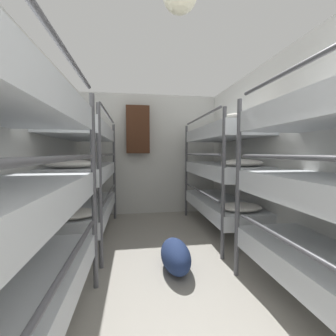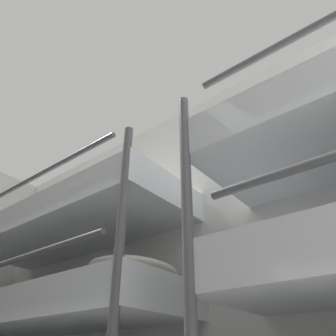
{
  "view_description": "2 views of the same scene",
  "coord_description": "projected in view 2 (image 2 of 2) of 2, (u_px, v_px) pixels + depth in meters",
  "views": [
    {
      "loc": [
        -0.33,
        0.34,
        1.22
      ],
      "look_at": [
        0.06,
        2.82,
        1.04
      ],
      "focal_mm": 24.0,
      "sensor_mm": 36.0,
      "label": 1
    },
    {
      "loc": [
        -0.27,
        1.73,
        0.65
      ],
      "look_at": [
        0.8,
        2.56,
        1.48
      ],
      "focal_mm": 35.0,
      "sensor_mm": 36.0,
      "label": 2
    }
  ],
  "objects": [
    {
      "name": "bunk_stack_right_far",
      "position": [
        56.0,
        309.0,
        1.97
      ],
      "size": [
        0.68,
        1.84,
        1.76
      ],
      "color": "#4C4C51",
      "rests_on": "ground_plane"
    },
    {
      "name": "wall_right",
      "position": [
        257.0,
        252.0,
        1.72
      ],
      "size": [
        0.06,
        4.93,
        2.35
      ],
      "color": "silver",
      "rests_on": "ground_plane"
    }
  ]
}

